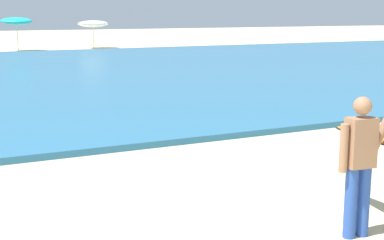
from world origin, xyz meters
The scene contains 3 objects.
surfer_with_board centered at (3.10, 1.15, 1.03)m, with size 1.08×2.54×1.73m.
beach_umbrella_4 centered at (4.52, 36.61, 2.06)m, with size 2.12×2.15×2.38m.
beach_umbrella_5 centered at (10.07, 37.10, 1.80)m, with size 2.23×2.23×2.06m.
Camera 1 is at (-1.76, -3.73, 2.70)m, focal length 52.27 mm.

